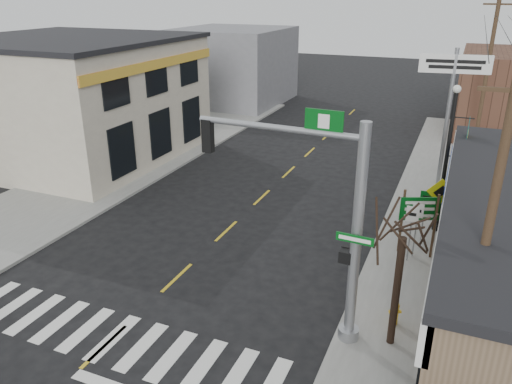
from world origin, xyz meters
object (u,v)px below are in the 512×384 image
at_px(guide_sign, 419,215).
at_px(fire_hydrant, 395,312).
at_px(utility_pole_far, 486,75).
at_px(dance_center_sign, 452,85).
at_px(bare_tree, 406,217).
at_px(lamp_post, 449,150).
at_px(utility_pole_near, 486,243).
at_px(traffic_signal_pole, 329,210).

relative_size(guide_sign, fire_hydrant, 3.36).
bearing_deg(utility_pole_far, dance_center_sign, -99.45).
distance_m(fire_hydrant, dance_center_sign, 13.31).
relative_size(dance_center_sign, bare_tree, 1.37).
relative_size(fire_hydrant, bare_tree, 0.15).
bearing_deg(bare_tree, lamp_post, 85.08).
distance_m(lamp_post, utility_pole_far, 12.37).
xyz_separation_m(guide_sign, fire_hydrant, (-0.07, -4.64, -1.25)).
xyz_separation_m(bare_tree, utility_pole_far, (1.94, 20.38, 0.77)).
bearing_deg(bare_tree, utility_pole_near, -30.27).
relative_size(traffic_signal_pole, utility_pole_far, 0.72).
height_order(guide_sign, utility_pole_near, utility_pole_near).
xyz_separation_m(guide_sign, bare_tree, (-0.03, -5.55, 2.30)).
xyz_separation_m(guide_sign, utility_pole_near, (1.83, -6.64, 2.46)).
bearing_deg(utility_pole_near, utility_pole_far, 88.37).
bearing_deg(guide_sign, utility_pole_far, 59.81).
xyz_separation_m(fire_hydrant, utility_pole_far, (1.98, 19.47, 4.32)).
height_order(bare_tree, utility_pole_far, utility_pole_far).
distance_m(traffic_signal_pole, utility_pole_near, 3.90).
xyz_separation_m(traffic_signal_pole, fire_hydrant, (1.91, 1.18, -3.51)).
relative_size(fire_hydrant, utility_pole_near, 0.09).
distance_m(fire_hydrant, lamp_post, 7.89).
height_order(guide_sign, lamp_post, lamp_post).
distance_m(lamp_post, utility_pole_near, 9.31).
bearing_deg(utility_pole_near, dance_center_sign, 94.69).
relative_size(utility_pole_near, utility_pole_far, 0.87).
bearing_deg(utility_pole_far, bare_tree, -91.92).
bearing_deg(guide_sign, lamp_post, 52.56).
bearing_deg(dance_center_sign, utility_pole_near, -91.41).
distance_m(dance_center_sign, utility_pole_far, 7.24).
xyz_separation_m(guide_sign, dance_center_sign, (0.29, 7.78, 3.51)).
bearing_deg(bare_tree, utility_pole_far, 84.56).
xyz_separation_m(traffic_signal_pole, guide_sign, (1.98, 5.82, -2.26)).
bearing_deg(traffic_signal_pole, lamp_post, 75.45).
xyz_separation_m(fire_hydrant, bare_tree, (0.04, -0.91, 3.55)).
bearing_deg(traffic_signal_pole, guide_sign, 74.19).
relative_size(traffic_signal_pole, utility_pole_near, 0.82).
bearing_deg(dance_center_sign, fire_hydrant, -99.16).
height_order(traffic_signal_pole, fire_hydrant, traffic_signal_pole).
xyz_separation_m(fire_hydrant, utility_pole_near, (1.90, -1.99, 3.71)).
bearing_deg(guide_sign, fire_hydrant, -113.65).
relative_size(fire_hydrant, lamp_post, 0.13).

